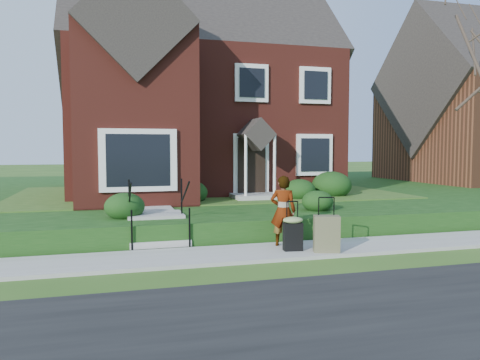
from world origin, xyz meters
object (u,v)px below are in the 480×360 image
object	(u,v)px
front_steps	(157,224)
woman	(283,211)
suitcase_black	(293,231)
suitcase_olive	(327,234)

from	to	relation	value
front_steps	woman	distance (m)	3.16
front_steps	woman	bearing A→B (deg)	-27.92
suitcase_black	suitcase_olive	distance (m)	0.74
woman	suitcase_black	distance (m)	0.67
woman	suitcase_black	size ratio (longest dim) A/B	1.49
woman	suitcase_black	bearing A→B (deg)	116.86
woman	suitcase_black	xyz separation A→B (m)	(0.02, -0.55, -0.39)
suitcase_olive	front_steps	bearing A→B (deg)	164.24
front_steps	suitcase_olive	bearing A→B (deg)	-34.12
front_steps	suitcase_olive	distance (m)	4.17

